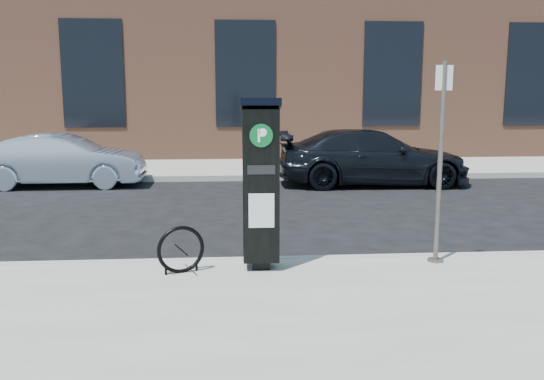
{
  "coord_description": "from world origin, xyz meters",
  "views": [
    {
      "loc": [
        -0.54,
        -7.58,
        2.36
      ],
      "look_at": [
        0.05,
        0.5,
        1.0
      ],
      "focal_mm": 38.0,
      "sensor_mm": 36.0,
      "label": 1
    }
  ],
  "objects": [
    {
      "name": "car_silver",
      "position": [
        -4.82,
        7.37,
        0.67
      ],
      "size": [
        4.12,
        1.51,
        1.35
      ],
      "primitive_type": "imported",
      "rotation": [
        0.0,
        0.0,
        1.59
      ],
      "color": "#9AAEC5",
      "rests_on": "ground"
    },
    {
      "name": "sidewalk_far",
      "position": [
        0.0,
        14.0,
        0.07
      ],
      "size": [
        60.0,
        12.0,
        0.15
      ],
      "primitive_type": "cube",
      "color": "gray",
      "rests_on": "ground"
    },
    {
      "name": "ground",
      "position": [
        0.0,
        0.0,
        0.0
      ],
      "size": [
        120.0,
        120.0,
        0.0
      ],
      "primitive_type": "plane",
      "color": "black",
      "rests_on": "ground"
    },
    {
      "name": "building",
      "position": [
        -0.0,
        17.0,
        4.15
      ],
      "size": [
        28.0,
        10.05,
        8.25
      ],
      "color": "brown",
      "rests_on": "ground"
    },
    {
      "name": "car_dark",
      "position": [
        3.15,
        7.08,
        0.72
      ],
      "size": [
        5.0,
        2.12,
        1.44
      ],
      "primitive_type": "imported",
      "rotation": [
        0.0,
        0.0,
        1.55
      ],
      "color": "black",
      "rests_on": "ground"
    },
    {
      "name": "parking_kiosk",
      "position": [
        -0.16,
        -0.46,
        1.26
      ],
      "size": [
        0.5,
        0.44,
        2.16
      ],
      "rotation": [
        0.0,
        0.0,
        -0.01
      ],
      "color": "black",
      "rests_on": "sidewalk_near"
    },
    {
      "name": "curb_near",
      "position": [
        0.0,
        -0.02,
        0.07
      ],
      "size": [
        60.0,
        0.12,
        0.16
      ],
      "primitive_type": "cube",
      "color": "#9E9B93",
      "rests_on": "ground"
    },
    {
      "name": "curb_far",
      "position": [
        0.0,
        8.02,
        0.07
      ],
      "size": [
        60.0,
        0.12,
        0.16
      ],
      "primitive_type": "cube",
      "color": "#9E9B93",
      "rests_on": "ground"
    },
    {
      "name": "sign_pole",
      "position": [
        2.18,
        -0.35,
        1.45
      ],
      "size": [
        0.23,
        0.21,
        2.62
      ],
      "rotation": [
        0.0,
        0.0,
        0.14
      ],
      "color": "#544F4A",
      "rests_on": "sidewalk_near"
    },
    {
      "name": "bike_rack",
      "position": [
        -1.17,
        -0.6,
        0.44
      ],
      "size": [
        0.58,
        0.26,
        0.6
      ],
      "rotation": [
        0.0,
        0.0,
        0.36
      ],
      "color": "black",
      "rests_on": "sidewalk_near"
    }
  ]
}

